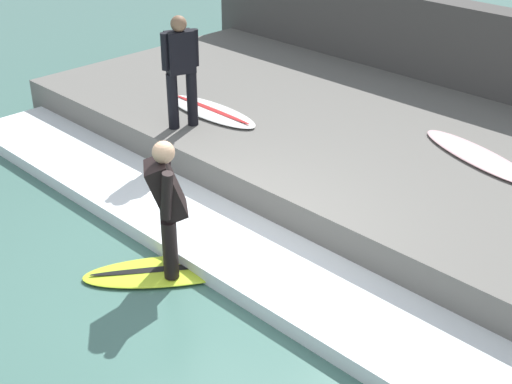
{
  "coord_description": "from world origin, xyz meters",
  "views": [
    {
      "loc": [
        -4.02,
        -4.78,
        4.3
      ],
      "look_at": [
        0.74,
        0.0,
        0.7
      ],
      "focal_mm": 50.0,
      "sensor_mm": 36.0,
      "label": 1
    }
  ],
  "objects_px": {
    "surfer_waiting_near": "(181,66)",
    "surfboard_spare": "(478,156)",
    "surfboard_waiting_near": "(211,111)",
    "surfer_riding": "(167,201)",
    "surfboard_riding": "(171,271)"
  },
  "relations": [
    {
      "from": "surfer_waiting_near",
      "to": "surfboard_spare",
      "type": "distance_m",
      "value": 3.94
    },
    {
      "from": "surfboard_waiting_near",
      "to": "surfboard_spare",
      "type": "relative_size",
      "value": 0.9
    },
    {
      "from": "surfer_riding",
      "to": "surfer_waiting_near",
      "type": "height_order",
      "value": "surfer_waiting_near"
    },
    {
      "from": "surfboard_riding",
      "to": "surfboard_spare",
      "type": "bearing_deg",
      "value": -19.97
    },
    {
      "from": "surfboard_riding",
      "to": "surfer_waiting_near",
      "type": "bearing_deg",
      "value": 46.97
    },
    {
      "from": "surfboard_waiting_near",
      "to": "surfboard_spare",
      "type": "height_order",
      "value": "surfboard_waiting_near"
    },
    {
      "from": "surfer_riding",
      "to": "surfboard_spare",
      "type": "relative_size",
      "value": 0.77
    },
    {
      "from": "surfboard_riding",
      "to": "surfboard_waiting_near",
      "type": "distance_m",
      "value": 3.23
    },
    {
      "from": "surfer_riding",
      "to": "surfboard_spare",
      "type": "bearing_deg",
      "value": -19.97
    },
    {
      "from": "surfboard_riding",
      "to": "surfboard_waiting_near",
      "type": "height_order",
      "value": "surfboard_waiting_near"
    },
    {
      "from": "surfer_waiting_near",
      "to": "surfboard_spare",
      "type": "relative_size",
      "value": 0.8
    },
    {
      "from": "surfboard_riding",
      "to": "surfboard_spare",
      "type": "relative_size",
      "value": 0.97
    },
    {
      "from": "surfer_riding",
      "to": "surfer_waiting_near",
      "type": "distance_m",
      "value": 2.76
    },
    {
      "from": "surfboard_riding",
      "to": "surfboard_spare",
      "type": "height_order",
      "value": "surfboard_spare"
    },
    {
      "from": "surfboard_waiting_near",
      "to": "surfboard_riding",
      "type": "bearing_deg",
      "value": -139.57
    }
  ]
}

